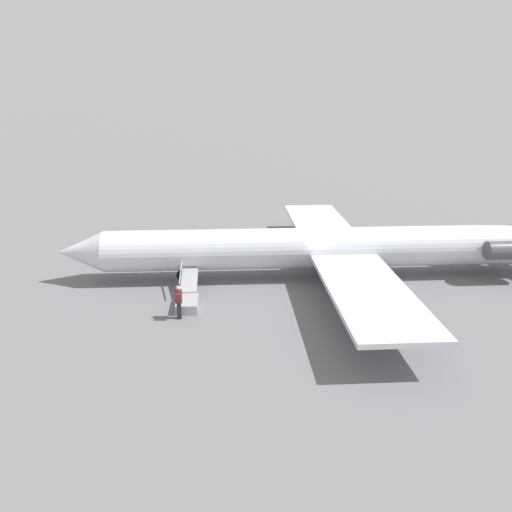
{
  "coord_description": "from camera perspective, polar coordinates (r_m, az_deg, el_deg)",
  "views": [
    {
      "loc": [
        16.35,
        23.48,
        10.8
      ],
      "look_at": [
        3.78,
        -0.82,
        1.68
      ],
      "focal_mm": 35.0,
      "sensor_mm": 36.0,
      "label": 1
    }
  ],
  "objects": [
    {
      "name": "airplane_main",
      "position": [
        30.15,
        8.86,
        1.01
      ],
      "size": [
        29.32,
        23.15,
        6.32
      ],
      "rotation": [
        0.0,
        0.0,
        -0.42
      ],
      "color": "silver",
      "rests_on": "ground"
    },
    {
      "name": "ground_plane",
      "position": [
        30.58,
        7.02,
        -2.39
      ],
      "size": [
        600.0,
        600.0,
        0.0
      ],
      "primitive_type": "plane",
      "color": "slate"
    },
    {
      "name": "boarding_stairs",
      "position": [
        26.57,
        -7.82,
        -4.87
      ],
      "size": [
        2.54,
        4.08,
        1.61
      ],
      "rotation": [
        0.0,
        0.0,
        -1.99
      ],
      "color": "#99999E",
      "rests_on": "ground"
    },
    {
      "name": "passenger",
      "position": [
        24.88,
        -8.84,
        -4.99
      ],
      "size": [
        0.45,
        0.57,
        1.74
      ],
      "rotation": [
        0.0,
        0.0,
        -1.99
      ],
      "color": "#23232D",
      "rests_on": "ground"
    }
  ]
}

